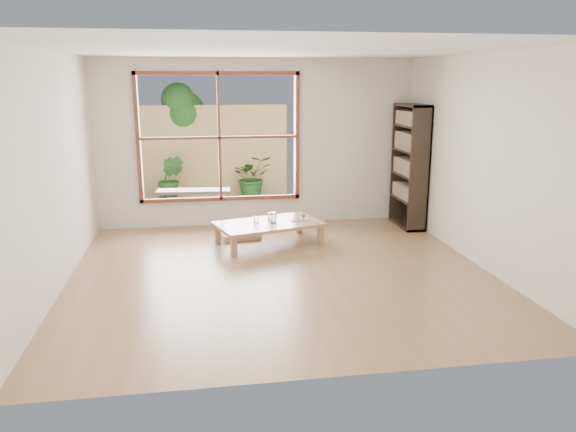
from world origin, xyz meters
name	(u,v)px	position (x,y,z in m)	size (l,w,h in m)	color
ground	(281,272)	(0.00, 0.00, 0.00)	(5.00, 5.00, 0.00)	#996E4C
low_table	(269,225)	(0.01, 1.22, 0.28)	(1.62, 1.19, 0.32)	#A57850
floor_cushion	(239,234)	(-0.38, 1.69, 0.04)	(0.55, 0.55, 0.08)	beige
bookshelf	(410,166)	(2.33, 1.90, 0.96)	(0.31, 0.86, 1.91)	#2D2019
glass_tall	(273,218)	(0.07, 1.17, 0.40)	(0.09, 0.09, 0.16)	silver
glass_mid	(274,218)	(0.09, 1.26, 0.37)	(0.08, 0.08, 0.11)	silver
glass_short	(270,216)	(0.05, 1.39, 0.36)	(0.07, 0.07, 0.09)	silver
glass_small	(256,220)	(-0.17, 1.22, 0.36)	(0.07, 0.07, 0.09)	silver
food_tray	(300,218)	(0.48, 1.32, 0.34)	(0.27, 0.20, 0.08)	white
deck	(219,209)	(-0.60, 3.56, 0.00)	(2.80, 2.00, 0.05)	#3E372D
garden_bench	(194,193)	(-1.04, 3.27, 0.36)	(1.28, 0.46, 0.40)	#2D2019
bamboo_fence	(215,152)	(-0.60, 4.56, 0.90)	(2.80, 0.06, 1.80)	tan
shrub_right	(252,176)	(0.09, 4.33, 0.44)	(0.75, 0.65, 0.83)	#265820
shrub_left	(171,179)	(-1.45, 4.17, 0.47)	(0.49, 0.39, 0.89)	#265820
garden_tree	(178,114)	(-1.28, 4.86, 1.63)	(1.04, 0.85, 2.22)	#4C3D2D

